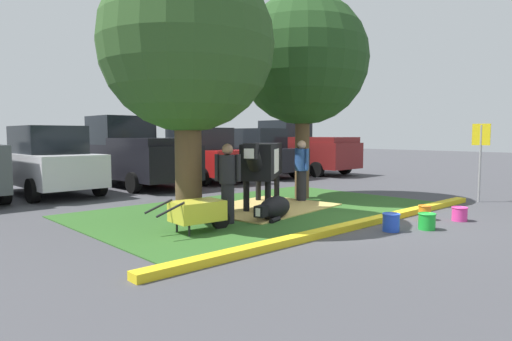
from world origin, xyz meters
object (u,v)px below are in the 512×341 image
object	(u,v)px
person_handler	(228,181)
calf_lying	(274,208)
hatchback_white	(48,161)
sedan_red	(199,155)
shade_tree_left	(187,46)
person_visitor_near	(302,169)
shade_tree_right	(303,60)
wheelbarrow	(199,211)
sedan_blue	(256,153)
bucket_orange	(425,212)
pickup_truck_maroon	(299,149)
bucket_pink	(460,214)
bucket_blue	(391,222)
cow_holstein	(262,161)
parking_sign	(481,147)
pickup_truck_black	(133,154)
bucket_green	(427,221)

from	to	relation	value
person_handler	calf_lying	bearing A→B (deg)	-15.34
hatchback_white	sedan_red	distance (m)	5.45
shade_tree_left	person_visitor_near	size ratio (longest dim) A/B	3.26
shade_tree_right	wheelbarrow	distance (m)	5.91
sedan_blue	hatchback_white	bearing A→B (deg)	179.29
shade_tree_left	hatchback_white	size ratio (longest dim) A/B	1.19
bucket_orange	pickup_truck_maroon	bearing A→B (deg)	54.94
bucket_pink	bucket_orange	bearing A→B (deg)	128.37
bucket_blue	hatchback_white	distance (m)	10.03
shade_tree_right	sedan_blue	xyz separation A→B (m)	(3.44, 5.61, -2.79)
cow_holstein	pickup_truck_maroon	size ratio (longest dim) A/B	0.50
cow_holstein	bucket_pink	distance (m)	4.46
bucket_blue	bucket_pink	xyz separation A→B (m)	(1.91, -0.44, -0.02)
sedan_red	sedan_blue	bearing A→B (deg)	-1.82
person_visitor_near	bucket_blue	size ratio (longest dim) A/B	4.89
person_handler	bucket_blue	size ratio (longest dim) A/B	4.80
parking_sign	pickup_truck_black	size ratio (longest dim) A/B	0.38
person_handler	parking_sign	distance (m)	7.08
calf_lying	parking_sign	bearing A→B (deg)	-19.07
shade_tree_right	hatchback_white	xyz separation A→B (m)	(-4.82, 5.71, -2.79)
bucket_orange	pickup_truck_black	world-z (taller)	pickup_truck_black
bucket_green	sedan_blue	distance (m)	10.96
calf_lying	parking_sign	size ratio (longest dim) A/B	0.65
person_visitor_near	sedan_blue	distance (m)	7.16
cow_holstein	calf_lying	distance (m)	1.73
wheelbarrow	pickup_truck_maroon	bearing A→B (deg)	33.64
wheelbarrow	bucket_pink	size ratio (longest dim) A/B	4.99
bucket_green	sedan_blue	size ratio (longest dim) A/B	0.07
hatchback_white	sedan_red	size ratio (longest dim) A/B	1.00
shade_tree_left	person_handler	bearing A→B (deg)	-59.45
cow_holstein	hatchback_white	xyz separation A→B (m)	(-2.94, 6.08, -0.15)
wheelbarrow	bucket_green	size ratio (longest dim) A/B	4.89
sedan_blue	person_handler	bearing A→B (deg)	-135.93
calf_lying	wheelbarrow	xyz separation A→B (m)	(-1.89, 0.05, 0.15)
wheelbarrow	bucket_blue	xyz separation A→B (m)	(2.65, -2.31, -0.21)
person_handler	bucket_green	bearing A→B (deg)	-50.53
bucket_orange	person_visitor_near	bearing A→B (deg)	90.37
bucket_orange	hatchback_white	bearing A→B (deg)	114.79
bucket_orange	sedan_blue	size ratio (longest dim) A/B	0.07
shade_tree_right	bucket_orange	bearing A→B (deg)	-96.70
person_handler	pickup_truck_maroon	bearing A→B (deg)	35.02
bucket_pink	shade_tree_left	bearing A→B (deg)	138.02
person_visitor_near	sedan_blue	xyz separation A→B (m)	(3.90, 6.00, 0.12)
bucket_orange	bucket_pink	bearing A→B (deg)	-51.63
shade_tree_right	pickup_truck_maroon	world-z (taller)	shade_tree_right
shade_tree_left	pickup_truck_black	distance (m)	7.43
shade_tree_left	parking_sign	world-z (taller)	shade_tree_left
bucket_blue	shade_tree_left	bearing A→B (deg)	124.07
shade_tree_left	bucket_blue	size ratio (longest dim) A/B	15.94
shade_tree_left	bucket_pink	world-z (taller)	shade_tree_left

